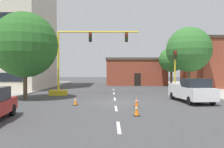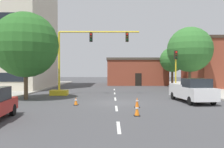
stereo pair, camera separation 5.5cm
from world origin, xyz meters
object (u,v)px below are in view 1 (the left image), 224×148
(traffic_light_pole_right, at_px, (175,62))
(traffic_cone_roadside_a, at_px, (75,101))
(traffic_cone_roadside_c, at_px, (137,110))
(traffic_signal_gantry, at_px, (70,74))
(tree_right_far, at_px, (171,60))
(tree_left_near, at_px, (25,45))
(traffic_cone_roadside_b, at_px, (137,102))
(pickup_truck_white, at_px, (191,90))
(tree_right_mid, at_px, (189,50))

(traffic_light_pole_right, bearing_deg, traffic_cone_roadside_a, -140.94)
(traffic_cone_roadside_c, bearing_deg, traffic_signal_gantry, 116.61)
(traffic_light_pole_right, xyz_separation_m, tree_right_far, (2.98, 13.30, 0.89))
(tree_left_near, relative_size, traffic_cone_roadside_c, 11.05)
(traffic_light_pole_right, distance_m, tree_left_near, 15.41)
(tree_right_far, height_order, traffic_cone_roadside_b, tree_right_far)
(traffic_light_pole_right, height_order, traffic_cone_roadside_a, traffic_light_pole_right)
(pickup_truck_white, bearing_deg, traffic_signal_gantry, 152.92)
(traffic_cone_roadside_a, bearing_deg, traffic_light_pole_right, 39.06)
(traffic_light_pole_right, height_order, pickup_truck_white, traffic_light_pole_right)
(pickup_truck_white, bearing_deg, traffic_cone_roadside_b, -149.61)
(pickup_truck_white, distance_m, traffic_cone_roadside_c, 7.99)
(traffic_signal_gantry, distance_m, tree_right_far, 19.98)
(tree_right_far, relative_size, tree_left_near, 0.82)
(traffic_light_pole_right, xyz_separation_m, tree_right_mid, (3.04, 4.67, 1.79))
(tree_right_mid, height_order, traffic_cone_roadside_a, tree_right_mid)
(tree_right_mid, height_order, pickup_truck_white, tree_right_mid)
(traffic_signal_gantry, distance_m, traffic_cone_roadside_b, 10.68)
(tree_left_near, height_order, tree_right_mid, tree_right_mid)
(tree_right_far, height_order, traffic_cone_roadside_a, tree_right_far)
(tree_right_far, xyz_separation_m, pickup_truck_white, (-3.29, -19.40, -3.44))
(traffic_signal_gantry, height_order, traffic_cone_roadside_c, traffic_signal_gantry)
(traffic_cone_roadside_c, bearing_deg, traffic_light_pole_right, 65.67)
(tree_left_near, height_order, traffic_cone_roadside_a, tree_left_near)
(tree_right_mid, bearing_deg, traffic_cone_roadside_c, -116.91)
(traffic_signal_gantry, distance_m, traffic_cone_roadside_c, 13.22)
(tree_left_near, relative_size, tree_right_mid, 0.96)
(pickup_truck_white, distance_m, traffic_cone_roadside_a, 9.54)
(tree_right_mid, bearing_deg, traffic_signal_gantry, -160.42)
(traffic_light_pole_right, bearing_deg, traffic_cone_roadside_b, -119.93)
(tree_right_far, xyz_separation_m, traffic_cone_roadside_a, (-12.65, -21.14, -4.12))
(traffic_signal_gantry, height_order, tree_right_far, traffic_signal_gantry)
(tree_left_near, xyz_separation_m, traffic_cone_roadside_b, (9.60, -4.69, -4.58))
(tree_right_mid, distance_m, traffic_cone_roadside_a, 18.52)
(traffic_cone_roadside_a, bearing_deg, traffic_signal_gantry, 102.88)
(tree_right_mid, relative_size, traffic_cone_roadside_a, 13.52)
(traffic_cone_roadside_c, bearing_deg, tree_right_far, 71.58)
(tree_right_far, bearing_deg, traffic_light_pole_right, -102.65)
(traffic_light_pole_right, bearing_deg, tree_right_far, 77.35)
(pickup_truck_white, bearing_deg, tree_right_far, 80.38)
(traffic_cone_roadside_a, xyz_separation_m, traffic_cone_roadside_b, (4.51, -1.10, 0.07))
(pickup_truck_white, height_order, traffic_cone_roadside_a, pickup_truck_white)
(traffic_light_pole_right, bearing_deg, pickup_truck_white, -92.86)
(traffic_cone_roadside_b, distance_m, traffic_cone_roadside_c, 3.23)
(traffic_cone_roadside_c, bearing_deg, tree_left_near, 139.52)
(traffic_light_pole_right, xyz_separation_m, traffic_cone_roadside_b, (-5.15, -8.94, -3.16))
(traffic_cone_roadside_a, bearing_deg, tree_right_far, 59.11)
(traffic_light_pole_right, relative_size, pickup_truck_white, 0.86)
(traffic_light_pole_right, distance_m, traffic_cone_roadside_b, 10.79)
(tree_right_mid, bearing_deg, tree_left_near, -153.38)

